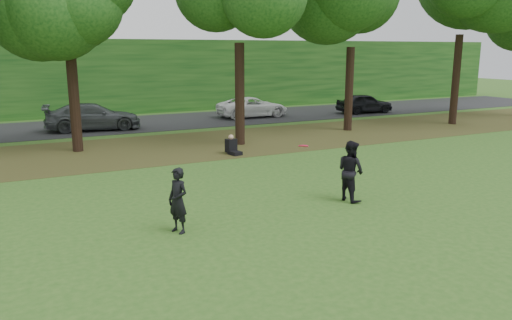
{
  "coord_description": "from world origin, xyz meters",
  "views": [
    {
      "loc": [
        -5.37,
        -8.57,
        4.33
      ],
      "look_at": [
        0.61,
        3.67,
        1.3
      ],
      "focal_mm": 35.0,
      "sensor_mm": 36.0,
      "label": 1
    }
  ],
  "objects_px": {
    "player_right": "(351,171)",
    "seated_person": "(232,147)",
    "frisbee": "(303,146)",
    "player_left": "(178,201)"
  },
  "relations": [
    {
      "from": "player_left",
      "to": "player_right",
      "type": "bearing_deg",
      "value": 68.8
    },
    {
      "from": "player_left",
      "to": "frisbee",
      "type": "xyz_separation_m",
      "value": [
        3.63,
        0.26,
        0.97
      ]
    },
    {
      "from": "player_right",
      "to": "frisbee",
      "type": "height_order",
      "value": "frisbee"
    },
    {
      "from": "player_right",
      "to": "seated_person",
      "type": "height_order",
      "value": "player_right"
    },
    {
      "from": "player_left",
      "to": "player_right",
      "type": "distance_m",
      "value": 5.31
    },
    {
      "from": "player_left",
      "to": "frisbee",
      "type": "distance_m",
      "value": 3.77
    },
    {
      "from": "frisbee",
      "to": "seated_person",
      "type": "distance_m",
      "value": 7.85
    },
    {
      "from": "player_right",
      "to": "seated_person",
      "type": "bearing_deg",
      "value": -3.36
    },
    {
      "from": "frisbee",
      "to": "seated_person",
      "type": "height_order",
      "value": "frisbee"
    },
    {
      "from": "player_left",
      "to": "seated_person",
      "type": "distance_m",
      "value": 9.25
    }
  ]
}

